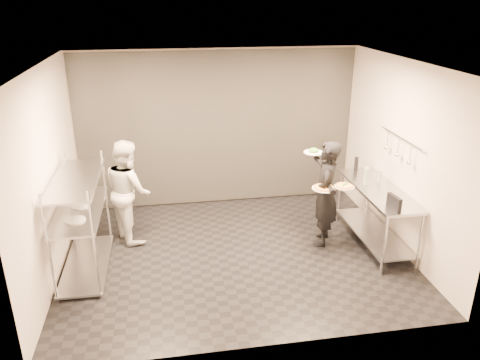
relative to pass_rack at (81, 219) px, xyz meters
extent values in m
cube|color=black|center=(2.15, 0.00, -0.77)|extent=(5.00, 4.00, 0.00)
cube|color=white|center=(2.15, 0.00, 2.03)|extent=(5.00, 4.00, 0.00)
cube|color=beige|center=(2.15, 2.00, 0.63)|extent=(5.00, 0.00, 2.80)
cube|color=beige|center=(2.15, -2.00, 0.63)|extent=(5.00, 0.00, 2.80)
cube|color=beige|center=(-0.35, 0.00, 0.63)|extent=(0.00, 4.00, 2.80)
cube|color=beige|center=(4.65, 0.00, 0.63)|extent=(0.00, 4.00, 2.80)
cube|color=white|center=(2.15, 1.97, 0.63)|extent=(4.90, 0.04, 2.74)
cylinder|color=silver|center=(-0.27, -0.77, -0.02)|extent=(0.04, 0.04, 1.50)
cylinder|color=silver|center=(-0.27, 0.77, -0.02)|extent=(0.04, 0.04, 1.50)
cylinder|color=silver|center=(0.27, -0.77, -0.02)|extent=(0.04, 0.04, 1.50)
cylinder|color=silver|center=(0.27, 0.77, -0.02)|extent=(0.04, 0.04, 1.50)
cube|color=#999DA2|center=(0.00, 0.00, -0.72)|extent=(0.60, 1.60, 0.03)
cube|color=#999DA2|center=(0.00, 0.00, 0.13)|extent=(0.60, 1.60, 0.03)
cube|color=#999DA2|center=(0.00, 0.00, 0.58)|extent=(0.60, 1.60, 0.03)
cylinder|color=silver|center=(0.00, -0.35, 0.16)|extent=(0.26, 0.26, 0.01)
cylinder|color=silver|center=(0.00, 0.10, 0.16)|extent=(0.26, 0.26, 0.01)
cylinder|color=silver|center=(4.07, -0.86, -0.32)|extent=(0.04, 0.04, 0.90)
cylinder|color=silver|center=(4.07, 0.86, -0.32)|extent=(0.04, 0.04, 0.90)
cylinder|color=silver|center=(4.59, -0.86, -0.32)|extent=(0.04, 0.04, 0.90)
cylinder|color=silver|center=(4.59, 0.86, -0.32)|extent=(0.04, 0.04, 0.90)
cube|color=#999DA2|center=(4.33, 0.00, -0.59)|extent=(0.57, 1.71, 0.03)
cube|color=#999DA2|center=(4.33, 0.00, 0.13)|extent=(0.60, 1.80, 0.04)
cylinder|color=silver|center=(4.59, 0.00, 0.93)|extent=(0.02, 1.20, 0.02)
cylinder|color=silver|center=(4.57, -0.35, 0.80)|extent=(0.01, 0.01, 0.22)
sphere|color=silver|center=(4.57, -0.35, 0.67)|extent=(0.07, 0.07, 0.07)
cylinder|color=silver|center=(4.57, 0.00, 0.80)|extent=(0.01, 0.01, 0.22)
sphere|color=silver|center=(4.57, 0.00, 0.67)|extent=(0.07, 0.07, 0.07)
cylinder|color=silver|center=(4.57, 0.35, 0.80)|extent=(0.01, 0.01, 0.22)
sphere|color=silver|center=(4.57, 0.35, 0.67)|extent=(0.07, 0.07, 0.07)
imported|color=black|center=(3.55, 0.15, 0.05)|extent=(0.60, 0.71, 1.65)
imported|color=silver|center=(0.60, 0.82, 0.04)|extent=(0.87, 0.96, 1.62)
cylinder|color=silver|center=(3.46, -0.03, 0.23)|extent=(0.35, 0.35, 0.01)
cylinder|color=#A1633A|center=(3.46, -0.03, 0.24)|extent=(0.31, 0.31, 0.02)
cylinder|color=orange|center=(3.46, -0.03, 0.25)|extent=(0.27, 0.27, 0.01)
sphere|color=#196015|center=(3.46, -0.03, 0.26)|extent=(0.04, 0.04, 0.04)
cylinder|color=silver|center=(3.73, -0.12, 0.27)|extent=(0.29, 0.29, 0.01)
cylinder|color=#A1633A|center=(3.73, -0.12, 0.28)|extent=(0.26, 0.26, 0.02)
cylinder|color=orange|center=(3.73, -0.12, 0.29)|extent=(0.23, 0.23, 0.01)
sphere|color=#196015|center=(3.73, -0.12, 0.30)|extent=(0.04, 0.04, 0.04)
cylinder|color=silver|center=(3.44, 0.47, 0.62)|extent=(0.30, 0.30, 0.01)
ellipsoid|color=#256C1B|center=(3.44, 0.47, 0.65)|extent=(0.13, 0.13, 0.07)
cube|color=black|center=(4.21, -0.72, 0.25)|extent=(0.09, 0.28, 0.20)
cylinder|color=#909D91|center=(4.21, 0.21, 0.28)|extent=(0.07, 0.07, 0.26)
cylinder|color=#909D91|center=(4.45, 0.25, 0.25)|extent=(0.06, 0.06, 0.19)
cylinder|color=black|center=(4.30, 0.80, 0.27)|extent=(0.07, 0.07, 0.23)
camera|label=1|loc=(1.20, -6.04, 2.88)|focal=35.00mm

